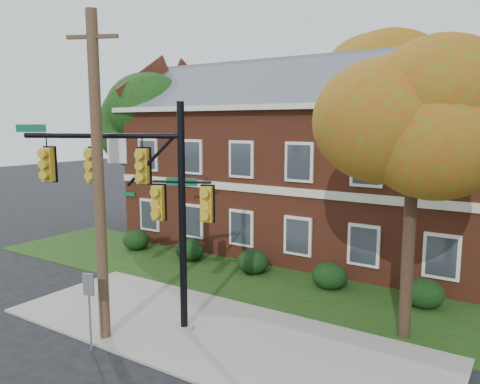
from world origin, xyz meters
The scene contains 15 objects.
ground centered at (0.00, 0.00, 0.00)m, with size 120.00×120.00×0.00m, color black.
sidewalk centered at (0.00, 1.00, 0.04)m, with size 14.00×5.00×0.08m, color gray.
grass_strip centered at (0.00, 6.00, 0.02)m, with size 30.00×6.00×0.04m, color #193811.
apartment_building centered at (-2.00, 11.95, 4.99)m, with size 18.80×8.80×9.74m.
hedge_far_left centered at (-9.00, 6.70, 0.53)m, with size 1.40×1.26×1.05m, color black.
hedge_left centered at (-5.50, 6.70, 0.53)m, with size 1.40×1.26×1.05m, color black.
hedge_center centered at (-2.00, 6.70, 0.53)m, with size 1.40×1.26×1.05m, color black.
hedge_right centered at (1.50, 6.70, 0.53)m, with size 1.40×1.26×1.05m, color black.
hedge_far_right centered at (5.00, 6.70, 0.53)m, with size 1.40×1.26×1.05m, color black.
tree_near_right centered at (5.22, 3.87, 6.67)m, with size 4.50×4.25×8.58m.
tree_left_rear centered at (-11.73, 10.84, 6.68)m, with size 5.40×5.10×8.88m.
tree_far_rear centered at (-0.66, 19.79, 8.84)m, with size 6.84×6.46×11.52m.
traffic_signal centered at (-2.03, 0.22, 4.37)m, with size 5.87×2.64×7.05m.
utility_pole centered at (-2.50, -1.00, 4.82)m, with size 1.39×0.71×9.50m.
sign_post centered at (-2.27, -1.71, 1.54)m, with size 0.32×0.15×2.27m.
Camera 1 is at (8.10, -9.94, 6.41)m, focal length 35.00 mm.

